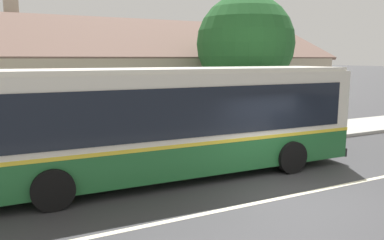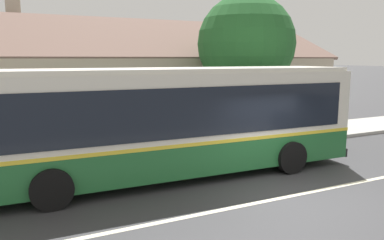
# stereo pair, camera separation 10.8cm
# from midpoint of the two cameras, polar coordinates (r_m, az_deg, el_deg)

# --- Properties ---
(ground_plane) EXTENTS (300.00, 300.00, 0.00)m
(ground_plane) POSITION_cam_midpoint_polar(r_m,az_deg,el_deg) (10.26, 15.34, -10.94)
(ground_plane) COLOR #38383A
(sidewalk_far) EXTENTS (60.00, 3.00, 0.15)m
(sidewalk_far) POSITION_cam_midpoint_polar(r_m,az_deg,el_deg) (15.04, 0.01, -3.80)
(sidewalk_far) COLOR #ADAAA3
(sidewalk_far) RESTS_ON ground
(lane_divider_stripe) EXTENTS (60.00, 0.16, 0.01)m
(lane_divider_stripe) POSITION_cam_midpoint_polar(r_m,az_deg,el_deg) (10.26, 15.34, -10.92)
(lane_divider_stripe) COLOR beige
(lane_divider_stripe) RESTS_ON ground
(community_building) EXTENTS (21.09, 10.49, 6.73)m
(community_building) POSITION_cam_midpoint_polar(r_m,az_deg,el_deg) (21.58, -10.00, 4.94)
(community_building) COLOR tan
(community_building) RESTS_ON ground
(transit_bus) EXTENTS (11.99, 3.01, 3.22)m
(transit_bus) POSITION_cam_midpoint_polar(r_m,az_deg,el_deg) (10.95, -4.32, 0.04)
(transit_bus) COLOR #236633
(transit_bus) RESTS_ON ground
(street_tree_primary) EXTENTS (4.37, 4.37, 6.34)m
(street_tree_primary) POSITION_cam_midpoint_polar(r_m,az_deg,el_deg) (17.37, 8.21, 10.94)
(street_tree_primary) COLOR #4C3828
(street_tree_primary) RESTS_ON ground
(bus_stop_sign) EXTENTS (0.36, 0.07, 2.40)m
(bus_stop_sign) POSITION_cam_midpoint_polar(r_m,az_deg,el_deg) (15.85, 13.22, 2.37)
(bus_stop_sign) COLOR gray
(bus_stop_sign) RESTS_ON sidewalk_far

